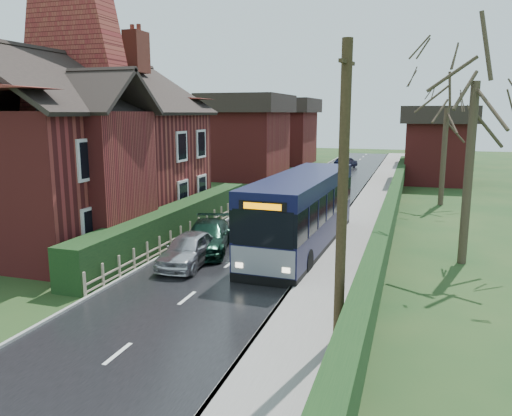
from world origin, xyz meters
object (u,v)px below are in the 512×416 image
(car_silver, at_px, (189,249))
(car_green, at_px, (207,237))
(bus_stop_sign, at_px, (311,224))
(telegraph_pole, at_px, (342,199))
(bus, at_px, (302,212))
(brick_house, at_px, (82,146))

(car_silver, bearing_deg, car_green, 89.97)
(bus_stop_sign, bearing_deg, car_green, 178.63)
(bus_stop_sign, height_order, telegraph_pole, telegraph_pole)
(car_silver, height_order, bus_stop_sign, bus_stop_sign)
(telegraph_pole, bearing_deg, car_silver, 152.32)
(bus_stop_sign, relative_size, telegraph_pole, 0.36)
(bus, xyz_separation_m, bus_stop_sign, (1.00, -2.98, 0.18))
(bus, relative_size, car_silver, 2.83)
(brick_house, bearing_deg, car_silver, -25.41)
(bus_stop_sign, bearing_deg, car_silver, -156.53)
(brick_house, bearing_deg, bus_stop_sign, -12.11)
(car_silver, height_order, car_green, car_silver)
(bus, bearing_deg, telegraph_pole, -69.64)
(bus_stop_sign, bearing_deg, brick_house, -179.21)
(bus, relative_size, car_green, 2.43)
(car_silver, relative_size, car_green, 0.86)
(bus_stop_sign, xyz_separation_m, telegraph_pole, (1.97, -6.07, 2.06))
(telegraph_pole, bearing_deg, car_green, 143.12)
(brick_house, distance_m, telegraph_pole, 16.37)
(brick_house, relative_size, bus, 1.34)
(bus, distance_m, telegraph_pole, 9.79)
(bus, bearing_deg, car_silver, -131.62)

